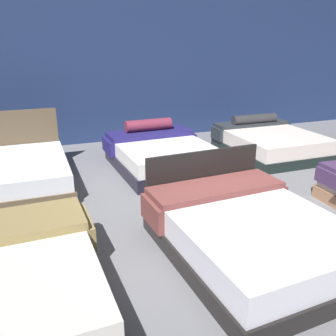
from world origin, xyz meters
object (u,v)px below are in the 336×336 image
bed_1 (248,232)px  bed_4 (161,154)px  bed_3 (13,173)px  bed_5 (270,142)px  bed_0 (9,284)px

bed_1 → bed_4: bearing=85.1°
bed_1 → bed_3: size_ratio=1.07×
bed_3 → bed_5: bed_3 is taller
bed_5 → bed_4: bearing=-179.6°
bed_1 → bed_4: (0.10, 2.93, 0.00)m
bed_0 → bed_1: size_ratio=0.92×
bed_4 → bed_3: bearing=179.0°
bed_1 → bed_5: size_ratio=1.09×
bed_1 → bed_5: bearing=47.7°
bed_1 → bed_4: bed_1 is taller
bed_0 → bed_1: bearing=-1.5°
bed_0 → bed_3: bearing=89.0°
bed_4 → bed_5: bearing=-2.4°
bed_0 → bed_4: bed_4 is taller
bed_0 → bed_3: size_ratio=0.99×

